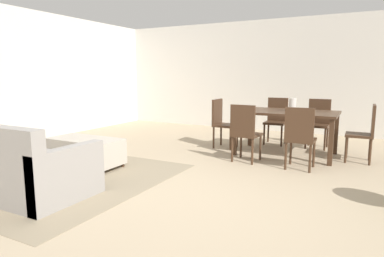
% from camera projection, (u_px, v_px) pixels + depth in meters
% --- Properties ---
extents(ground_plane, '(10.80, 10.80, 0.00)m').
position_uv_depth(ground_plane, '(188.00, 194.00, 3.92)').
color(ground_plane, tan).
extents(wall_back, '(9.00, 0.12, 2.70)m').
position_uv_depth(wall_back, '(287.00, 76.00, 8.08)').
color(wall_back, silver).
rests_on(wall_back, ground_plane).
extents(area_rug, '(3.00, 2.80, 0.01)m').
position_uv_depth(area_rug, '(51.00, 176.00, 4.61)').
color(area_rug, gray).
rests_on(area_rug, ground_plane).
extents(couch, '(2.29, 0.94, 0.86)m').
position_uv_depth(couch, '(1.00, 166.00, 4.04)').
color(couch, gray).
rests_on(couch, ground_plane).
extents(ottoman_table, '(1.12, 0.56, 0.43)m').
position_uv_depth(ottoman_table, '(85.00, 151.00, 5.06)').
color(ottoman_table, '#B7AD9E').
rests_on(ottoman_table, ground_plane).
extents(dining_table, '(1.67, 0.99, 0.76)m').
position_uv_depth(dining_table, '(286.00, 116.00, 5.77)').
color(dining_table, '#422B1C').
rests_on(dining_table, ground_plane).
extents(dining_chair_near_left, '(0.43, 0.43, 0.92)m').
position_uv_depth(dining_chair_near_left, '(245.00, 130.00, 5.27)').
color(dining_chair_near_left, '#422B1C').
rests_on(dining_chair_near_left, ground_plane).
extents(dining_chair_near_right, '(0.40, 0.40, 0.92)m').
position_uv_depth(dining_chair_near_right, '(300.00, 135.00, 4.84)').
color(dining_chair_near_right, '#422B1C').
rests_on(dining_chair_near_right, ground_plane).
extents(dining_chair_far_left, '(0.41, 0.41, 0.92)m').
position_uv_depth(dining_chair_far_left, '(276.00, 118.00, 6.74)').
color(dining_chair_far_left, '#422B1C').
rests_on(dining_chair_far_left, ground_plane).
extents(dining_chair_far_right, '(0.41, 0.41, 0.92)m').
position_uv_depth(dining_chair_far_right, '(318.00, 120.00, 6.38)').
color(dining_chair_far_right, '#422B1C').
rests_on(dining_chair_far_right, ground_plane).
extents(dining_chair_head_east, '(0.41, 0.41, 0.92)m').
position_uv_depth(dining_chair_head_east, '(366.00, 130.00, 5.26)').
color(dining_chair_head_east, '#422B1C').
rests_on(dining_chair_head_east, ground_plane).
extents(dining_chair_head_west, '(0.41, 0.41, 0.92)m').
position_uv_depth(dining_chair_head_west, '(222.00, 120.00, 6.38)').
color(dining_chair_head_west, '#422B1C').
rests_on(dining_chair_head_west, ground_plane).
extents(vase_centerpiece, '(0.12, 0.12, 0.23)m').
position_uv_depth(vase_centerpiece, '(293.00, 105.00, 5.69)').
color(vase_centerpiece, silver).
rests_on(vase_centerpiece, dining_table).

